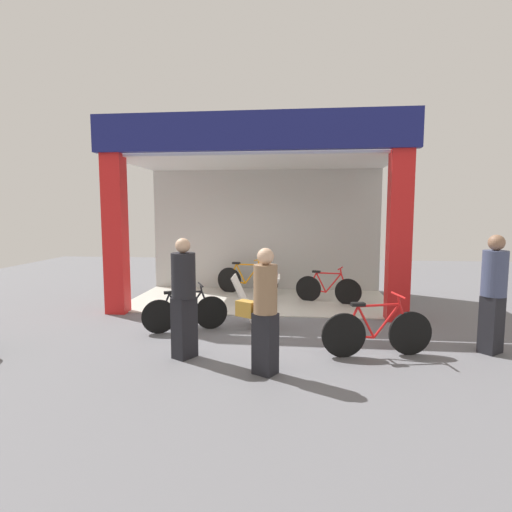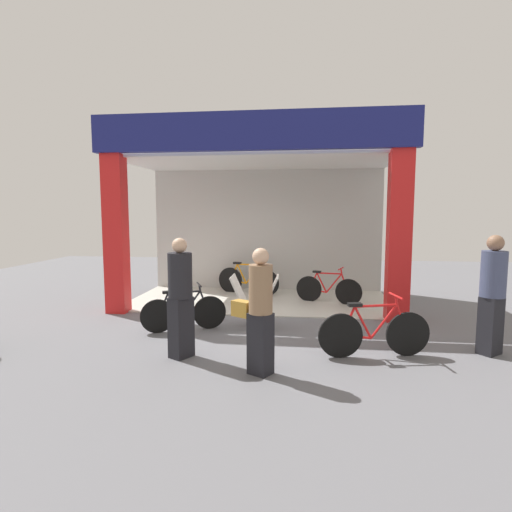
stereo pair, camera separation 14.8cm
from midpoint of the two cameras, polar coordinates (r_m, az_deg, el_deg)
name	(u,v)px [view 2 (the right image)]	position (r m, az deg, el deg)	size (l,w,h in m)	color
ground_plane	(252,316)	(8.45, -0.11, -8.33)	(20.19, 20.19, 0.00)	slate
shop_facade	(260,210)	(9.74, 1.05, 6.44)	(6.29, 3.27, 4.00)	beige
bicycle_inside_0	(328,289)	(9.65, 10.40, -4.52)	(1.48, 0.55, 0.85)	black
bicycle_inside_1	(248,280)	(10.54, -0.74, -3.34)	(1.62, 0.59, 0.93)	black
bicycle_parked_0	(184,312)	(7.47, -9.41, -7.71)	(1.40, 0.66, 0.83)	black
bicycle_parked_1	(374,332)	(6.36, 16.69, -10.09)	(1.64, 0.48, 0.92)	black
sandwich_board_sign	(255,301)	(7.61, 0.39, -6.25)	(0.89, 0.62, 0.96)	silver
pedestrian_0	(180,296)	(6.04, -9.73, -5.48)	(0.48, 0.48, 1.75)	black
pedestrian_1	(492,293)	(7.04, 30.45, -4.39)	(0.50, 0.50, 1.78)	black
pedestrian_2	(259,310)	(5.37, 1.26, -7.53)	(0.63, 0.51, 1.66)	black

